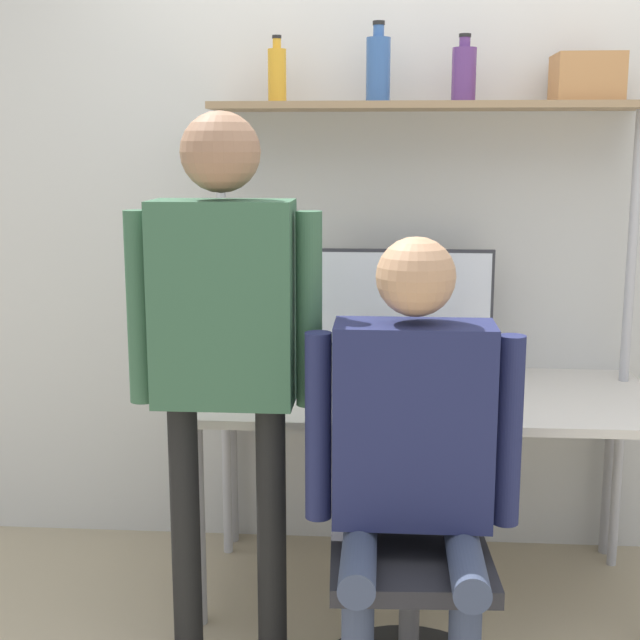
{
  "coord_description": "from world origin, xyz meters",
  "views": [
    {
      "loc": [
        -0.14,
        -2.67,
        1.59
      ],
      "look_at": [
        -0.33,
        -0.07,
        1.09
      ],
      "focal_mm": 50.0,
      "sensor_mm": 36.0,
      "label": 1
    }
  ],
  "objects_px": {
    "bottle_purple": "(464,73)",
    "cell_phone": "(470,411)",
    "office_chair": "(408,602)",
    "bottle_amber": "(277,74)",
    "monitor": "(405,305)",
    "laptop": "(393,386)",
    "person_seated": "(413,437)",
    "person_standing": "(224,323)",
    "bottle_blue": "(378,68)",
    "storage_box": "(587,78)"
  },
  "relations": [
    {
      "from": "cell_phone",
      "to": "storage_box",
      "type": "relative_size",
      "value": 0.65
    },
    {
      "from": "bottle_blue",
      "to": "bottle_purple",
      "type": "xyz_separation_m",
      "value": [
        0.3,
        0.0,
        -0.02
      ]
    },
    {
      "from": "laptop",
      "to": "office_chair",
      "type": "relative_size",
      "value": 0.38
    },
    {
      "from": "bottle_purple",
      "to": "bottle_amber",
      "type": "height_order",
      "value": "same"
    },
    {
      "from": "cell_phone",
      "to": "bottle_amber",
      "type": "relative_size",
      "value": 0.63
    },
    {
      "from": "bottle_purple",
      "to": "cell_phone",
      "type": "bearing_deg",
      "value": -87.9
    },
    {
      "from": "person_seated",
      "to": "person_standing",
      "type": "bearing_deg",
      "value": 166.86
    },
    {
      "from": "monitor",
      "to": "cell_phone",
      "type": "height_order",
      "value": "monitor"
    },
    {
      "from": "bottle_purple",
      "to": "monitor",
      "type": "bearing_deg",
      "value": 176.97
    },
    {
      "from": "person_seated",
      "to": "bottle_blue",
      "type": "bearing_deg",
      "value": 97.58
    },
    {
      "from": "cell_phone",
      "to": "bottle_amber",
      "type": "distance_m",
      "value": 1.38
    },
    {
      "from": "laptop",
      "to": "office_chair",
      "type": "xyz_separation_m",
      "value": [
        0.05,
        -0.47,
        -0.53
      ]
    },
    {
      "from": "laptop",
      "to": "storage_box",
      "type": "distance_m",
      "value": 1.29
    },
    {
      "from": "person_seated",
      "to": "bottle_amber",
      "type": "distance_m",
      "value": 1.47
    },
    {
      "from": "monitor",
      "to": "office_chair",
      "type": "xyz_separation_m",
      "value": [
        0.01,
        -0.86,
        -0.74
      ]
    },
    {
      "from": "monitor",
      "to": "bottle_purple",
      "type": "bearing_deg",
      "value": -3.03
    },
    {
      "from": "person_seated",
      "to": "bottle_blue",
      "type": "xyz_separation_m",
      "value": [
        -0.12,
        0.9,
        1.07
      ]
    },
    {
      "from": "person_seated",
      "to": "bottle_purple",
      "type": "distance_m",
      "value": 1.4
    },
    {
      "from": "cell_phone",
      "to": "bottle_purple",
      "type": "bearing_deg",
      "value": 92.1
    },
    {
      "from": "office_chair",
      "to": "bottle_blue",
      "type": "distance_m",
      "value": 1.82
    },
    {
      "from": "laptop",
      "to": "cell_phone",
      "type": "height_order",
      "value": "laptop"
    },
    {
      "from": "laptop",
      "to": "storage_box",
      "type": "bearing_deg",
      "value": 30.19
    },
    {
      "from": "person_standing",
      "to": "bottle_purple",
      "type": "xyz_separation_m",
      "value": [
        0.74,
        0.77,
        0.76
      ]
    },
    {
      "from": "cell_phone",
      "to": "person_seated",
      "type": "distance_m",
      "value": 0.49
    },
    {
      "from": "monitor",
      "to": "bottle_purple",
      "type": "height_order",
      "value": "bottle_purple"
    },
    {
      "from": "cell_phone",
      "to": "bottle_amber",
      "type": "bearing_deg",
      "value": 146.16
    },
    {
      "from": "person_standing",
      "to": "person_seated",
      "type": "bearing_deg",
      "value": -13.14
    },
    {
      "from": "laptop",
      "to": "bottle_amber",
      "type": "bearing_deg",
      "value": 137.92
    },
    {
      "from": "cell_phone",
      "to": "bottle_blue",
      "type": "xyz_separation_m",
      "value": [
        -0.32,
        0.46,
        1.13
      ]
    },
    {
      "from": "person_seated",
      "to": "storage_box",
      "type": "relative_size",
      "value": 5.92
    },
    {
      "from": "cell_phone",
      "to": "person_seated",
      "type": "bearing_deg",
      "value": -114.69
    },
    {
      "from": "storage_box",
      "to": "cell_phone",
      "type": "bearing_deg",
      "value": -131.88
    },
    {
      "from": "person_standing",
      "to": "bottle_blue",
      "type": "xyz_separation_m",
      "value": [
        0.43,
        0.77,
        0.78
      ]
    },
    {
      "from": "monitor",
      "to": "storage_box",
      "type": "relative_size",
      "value": 2.87
    },
    {
      "from": "bottle_blue",
      "to": "bottle_amber",
      "type": "height_order",
      "value": "bottle_blue"
    },
    {
      "from": "office_chair",
      "to": "bottle_purple",
      "type": "height_order",
      "value": "bottle_purple"
    },
    {
      "from": "person_standing",
      "to": "storage_box",
      "type": "relative_size",
      "value": 7.41
    },
    {
      "from": "office_chair",
      "to": "storage_box",
      "type": "height_order",
      "value": "storage_box"
    },
    {
      "from": "monitor",
      "to": "bottle_purple",
      "type": "xyz_separation_m",
      "value": [
        0.19,
        -0.01,
        0.84
      ]
    },
    {
      "from": "monitor",
      "to": "person_standing",
      "type": "bearing_deg",
      "value": -124.92
    },
    {
      "from": "person_seated",
      "to": "bottle_purple",
      "type": "bearing_deg",
      "value": 78.37
    },
    {
      "from": "bottle_blue",
      "to": "bottle_amber",
      "type": "bearing_deg",
      "value": 180.0
    },
    {
      "from": "person_seated",
      "to": "cell_phone",
      "type": "bearing_deg",
      "value": 65.31
    },
    {
      "from": "office_chair",
      "to": "person_seated",
      "type": "bearing_deg",
      "value": -87.36
    },
    {
      "from": "monitor",
      "to": "bottle_amber",
      "type": "relative_size",
      "value": 2.79
    },
    {
      "from": "laptop",
      "to": "person_standing",
      "type": "relative_size",
      "value": 0.2
    },
    {
      "from": "laptop",
      "to": "bottle_blue",
      "type": "height_order",
      "value": "bottle_blue"
    },
    {
      "from": "monitor",
      "to": "bottle_purple",
      "type": "distance_m",
      "value": 0.86
    },
    {
      "from": "cell_phone",
      "to": "bottle_amber",
      "type": "xyz_separation_m",
      "value": [
        -0.68,
        0.46,
        1.11
      ]
    },
    {
      "from": "laptop",
      "to": "storage_box",
      "type": "height_order",
      "value": "storage_box"
    }
  ]
}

